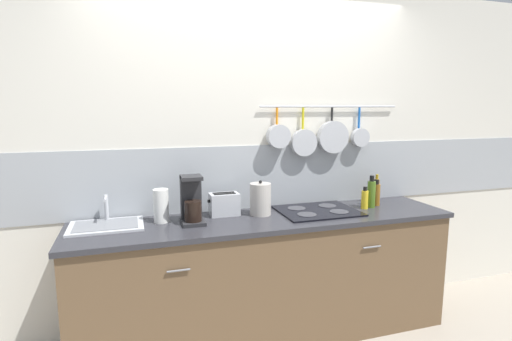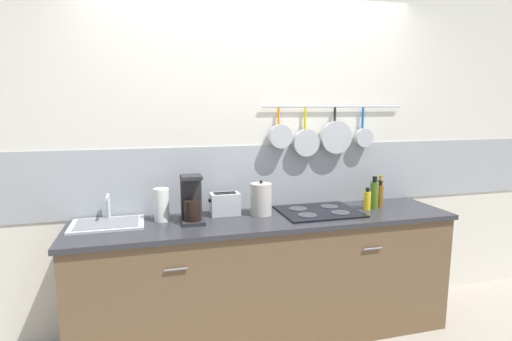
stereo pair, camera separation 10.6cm
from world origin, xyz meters
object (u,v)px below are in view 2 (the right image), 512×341
bottle_hot_sauce (374,194)px  bottle_sesame_oil (380,191)px  bottle_dish_soap (379,195)px  kettle (261,199)px  coffee_maker (192,202)px  paper_towel_roll (162,205)px  bottle_olive_oil (367,200)px  toaster (225,204)px

bottle_hot_sauce → bottle_sesame_oil: bearing=44.5°
bottle_hot_sauce → bottle_dish_soap: bearing=30.6°
bottle_hot_sauce → bottle_dish_soap: bottle_hot_sauce is taller
kettle → bottle_dish_soap: bearing=-0.7°
coffee_maker → paper_towel_roll: bearing=159.6°
coffee_maker → bottle_sesame_oil: 1.54m
bottle_olive_oil → bottle_dish_soap: (0.14, 0.06, 0.02)m
bottle_olive_oil → bottle_hot_sauce: 0.08m
toaster → kettle: 0.27m
toaster → bottle_dish_soap: size_ratio=1.09×
bottle_hot_sauce → bottle_sesame_oil: 0.20m
kettle → bottle_olive_oil: (0.82, -0.08, -0.04)m
bottle_sesame_oil → bottle_hot_sauce: bearing=-135.5°
paper_towel_roll → bottle_dish_soap: 1.67m
bottle_olive_oil → bottle_hot_sauce: size_ratio=0.68×
toaster → bottle_sesame_oil: bottle_sesame_oil is taller
paper_towel_roll → kettle: kettle is taller
bottle_hot_sauce → kettle: bearing=176.4°
coffee_maker → kettle: (0.51, 0.05, -0.02)m
bottle_dish_soap → toaster: bearing=176.1°
coffee_maker → toaster: coffee_maker is taller
bottle_olive_oil → bottle_sesame_oil: size_ratio=0.74×
paper_towel_roll → bottle_dish_soap: paper_towel_roll is taller
kettle → bottle_hot_sauce: size_ratio=1.02×
paper_towel_roll → bottle_olive_oil: size_ratio=1.33×
toaster → kettle: kettle is taller
coffee_maker → bottle_sesame_oil: bearing=4.8°
bottle_olive_oil → kettle: bearing=174.7°
bottle_olive_oil → bottle_sesame_oil: bearing=36.9°
bottle_hot_sauce → toaster: bearing=173.7°
paper_towel_roll → coffee_maker: coffee_maker is taller
bottle_hot_sauce → bottle_dish_soap: 0.09m
kettle → bottle_sesame_oil: (1.03, 0.08, -0.01)m
paper_towel_roll → bottle_sesame_oil: bottle_sesame_oil is taller
bottle_dish_soap → kettle: bearing=179.3°
coffee_maker → bottle_dish_soap: coffee_maker is taller
coffee_maker → toaster: (0.25, 0.12, -0.06)m
coffee_maker → bottle_dish_soap: bearing=1.4°
bottle_hot_sauce → bottle_sesame_oil: size_ratio=1.09×
bottle_sesame_oil → bottle_dish_soap: bearing=-124.9°
coffee_maker → bottle_sesame_oil: coffee_maker is taller
paper_towel_roll → bottle_sesame_oil: size_ratio=0.98×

